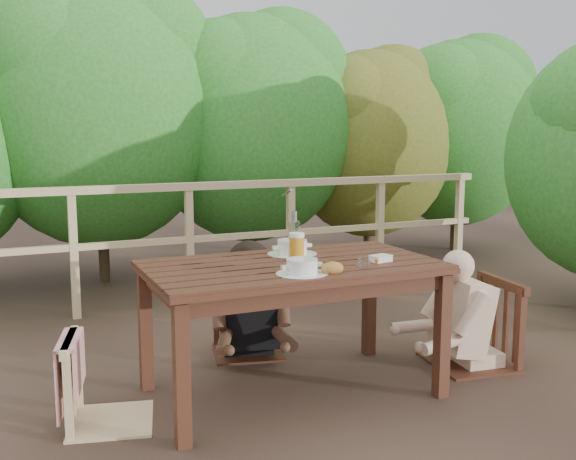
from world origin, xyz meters
name	(u,v)px	position (x,y,z in m)	size (l,w,h in m)	color
ground	(292,392)	(0.00, 0.00, 0.00)	(60.00, 60.00, 0.00)	#4C3529
table	(292,330)	(0.00, 0.00, 0.36)	(1.55, 0.87, 0.72)	#3B1E12
chair_left	(108,341)	(-0.97, 0.02, 0.42)	(0.42, 0.42, 0.84)	#D2B382
chair_far	(248,287)	(0.01, 0.71, 0.44)	(0.44, 0.44, 0.88)	#3B1E12
chair_right	(472,286)	(1.19, -0.04, 0.50)	(0.49, 0.49, 0.99)	#3B1E12
woman	(246,265)	(0.01, 0.73, 0.58)	(0.46, 0.57, 1.15)	black
diner_right	(477,270)	(1.22, -0.04, 0.59)	(0.48, 0.59, 1.18)	beige
railing	(190,245)	(0.00, 2.00, 0.51)	(5.60, 0.10, 1.01)	#D2B382
hedge_row	(192,80)	(0.40, 3.20, 1.90)	(6.60, 1.60, 3.80)	#2C7125
soup_near	(302,268)	(-0.06, -0.26, 0.76)	(0.26, 0.26, 0.09)	silver
soup_far	(292,248)	(0.11, 0.23, 0.76)	(0.29, 0.29, 0.10)	silver
bread_roll	(332,269)	(0.08, -0.30, 0.75)	(0.12, 0.09, 0.07)	#AE813F
beer_glass	(297,248)	(0.06, 0.07, 0.80)	(0.08, 0.08, 0.16)	orange
bottle	(294,236)	(0.07, 0.13, 0.85)	(0.07, 0.07, 0.27)	white
tumbler	(363,264)	(0.28, -0.28, 0.75)	(0.06, 0.06, 0.07)	silver
butter_tub	(381,260)	(0.45, -0.16, 0.74)	(0.11, 0.08, 0.05)	silver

